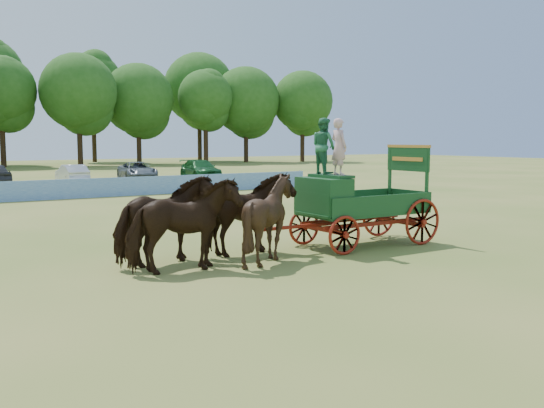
# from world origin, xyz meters

# --- Properties ---
(ground) EXTENTS (160.00, 160.00, 0.00)m
(ground) POSITION_xyz_m (0.00, 0.00, 0.00)
(ground) COLOR olive
(ground) RESTS_ON ground
(horse_lead_left) EXTENTS (2.72, 1.32, 2.25)m
(horse_lead_left) POSITION_xyz_m (-5.48, -1.69, 1.13)
(horse_lead_left) COLOR #311C0D
(horse_lead_left) RESTS_ON ground
(horse_lead_right) EXTENTS (2.89, 1.84, 2.25)m
(horse_lead_right) POSITION_xyz_m (-5.48, -0.59, 1.13)
(horse_lead_right) COLOR #311C0D
(horse_lead_right) RESTS_ON ground
(horse_wheel_left) EXTENTS (2.32, 2.14, 2.26)m
(horse_wheel_left) POSITION_xyz_m (-3.08, -1.69, 1.13)
(horse_wheel_left) COLOR #311C0D
(horse_wheel_left) RESTS_ON ground
(horse_wheel_right) EXTENTS (2.82, 1.61, 2.25)m
(horse_wheel_right) POSITION_xyz_m (-3.08, -0.59, 1.13)
(horse_wheel_right) COLOR #311C0D
(horse_wheel_right) RESTS_ON ground
(farm_dray) EXTENTS (6.00, 2.00, 3.78)m
(farm_dray) POSITION_xyz_m (-0.13, -1.10, 1.68)
(farm_dray) COLOR #9C1D0F
(farm_dray) RESTS_ON ground
(sponsor_banner) EXTENTS (26.00, 0.08, 1.05)m
(sponsor_banner) POSITION_xyz_m (-1.00, 18.00, 0.53)
(sponsor_banner) COLOR #1F5AAC
(sponsor_banner) RESTS_ON ground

